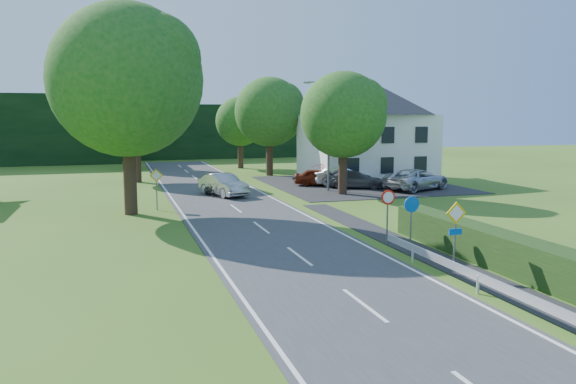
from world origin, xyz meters
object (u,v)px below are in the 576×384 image
object	(u,v)px
moving_car	(223,185)
parked_car_red	(319,177)
parked_car_silver_a	(342,176)
streetlight	(327,130)
motorcycle	(210,190)
parasol	(323,174)
parked_car_silver_b	(417,179)
parked_car_grey	(356,180)

from	to	relation	value
moving_car	parked_car_red	distance (m)	8.97
parked_car_red	parked_car_silver_a	xyz separation A→B (m)	(1.75, -0.44, 0.09)
streetlight	moving_car	world-z (taller)	streetlight
motorcycle	parasol	xyz separation A→B (m)	(9.61, 3.60, 0.41)
parked_car_silver_a	parked_car_silver_b	size ratio (longest dim) A/B	0.82
streetlight	parked_car_grey	distance (m)	4.73
moving_car	parked_car_grey	size ratio (longest dim) A/B	1.04
streetlight	parked_car_silver_a	distance (m)	5.03
motorcycle	parked_car_red	bearing A→B (deg)	7.89
motorcycle	moving_car	bearing A→B (deg)	-8.92
motorcycle	parasol	world-z (taller)	parasol
streetlight	parked_car_silver_b	world-z (taller)	streetlight
parked_car_grey	parked_car_silver_a	bearing A→B (deg)	40.15
streetlight	parked_car_red	bearing A→B (deg)	79.75
moving_car	motorcycle	world-z (taller)	moving_car
parked_car_silver_a	parked_car_red	bearing A→B (deg)	84.20
motorcycle	parked_car_silver_a	xyz separation A→B (m)	(11.01, 3.00, 0.29)
parked_car_red	parked_car_grey	xyz separation A→B (m)	(2.18, -2.21, -0.02)
parked_car_silver_b	parasol	distance (m)	7.39
streetlight	parked_car_grey	size ratio (longest dim) A/B	1.81
motorcycle	parked_car_silver_b	size ratio (longest dim) A/B	0.32
parasol	parked_car_grey	bearing A→B (deg)	-52.35
moving_car	parasol	bearing A→B (deg)	3.27
streetlight	parked_car_silver_b	bearing A→B (deg)	-13.17
moving_car	motorcycle	distance (m)	1.00
motorcycle	parked_car_silver_b	bearing A→B (deg)	-16.59
parasol	streetlight	bearing A→B (deg)	-105.68
streetlight	motorcycle	xyz separation A→B (m)	(-8.72, -0.44, -3.96)
moving_car	parked_car_red	xyz separation A→B (m)	(8.31, 3.38, -0.09)
parasol	parked_car_silver_b	bearing A→B (deg)	-39.56
motorcycle	streetlight	bearing A→B (deg)	-9.60
streetlight	parasol	size ratio (longest dim) A/B	4.10
streetlight	parked_car_red	xyz separation A→B (m)	(0.54, 3.00, -3.76)
parked_car_red	parked_car_silver_b	distance (m)	7.56
motorcycle	parasol	distance (m)	10.27
parked_car_silver_a	parked_car_grey	distance (m)	1.83
streetlight	parked_car_red	world-z (taller)	streetlight
parked_car_red	parasol	size ratio (longest dim) A/B	2.00
moving_car	streetlight	bearing A→B (deg)	-16.21
motorcycle	parked_car_silver_a	distance (m)	11.42
parked_car_silver_a	parasol	distance (m)	1.54
parasol	motorcycle	bearing A→B (deg)	-159.44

